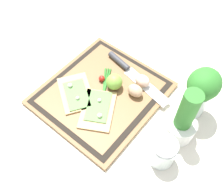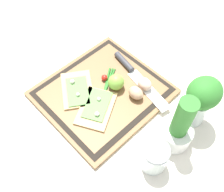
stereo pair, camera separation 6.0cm
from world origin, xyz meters
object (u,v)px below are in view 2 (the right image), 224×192
object	(u,v)px
egg_brown	(136,93)
sauce_jar	(154,158)
pizza_slice_far	(96,107)
pizza_slice_near	(77,89)
herb_glass	(201,99)
knife	(132,71)
lime	(116,82)
cherry_tomato_red	(105,78)
herb_pot	(178,129)
egg_pink	(145,84)

from	to	relation	value
egg_brown	sauce_jar	xyz separation A→B (m)	(0.13, 0.19, 0.00)
pizza_slice_far	egg_brown	distance (m)	0.14
pizza_slice_near	herb_glass	world-z (taller)	herb_glass
knife	egg_brown	size ratio (longest dim) A/B	5.45
egg_brown	sauce_jar	size ratio (longest dim) A/B	0.56
egg_brown	lime	distance (m)	0.08
pizza_slice_near	sauce_jar	size ratio (longest dim) A/B	1.93
knife	cherry_tomato_red	xyz separation A→B (m)	(0.10, -0.04, 0.00)
herb_pot	sauce_jar	bearing A→B (deg)	1.82
pizza_slice_far	lime	world-z (taller)	lime
egg_pink	herb_pot	size ratio (longest dim) A/B	0.25
egg_brown	pizza_slice_far	bearing A→B (deg)	-23.94
egg_brown	egg_pink	xyz separation A→B (m)	(-0.05, -0.01, 0.00)
pizza_slice_far	cherry_tomato_red	size ratio (longest dim) A/B	8.26
pizza_slice_far	herb_pot	world-z (taller)	herb_pot
pizza_slice_near	pizza_slice_far	world-z (taller)	same
pizza_slice_far	lime	bearing A→B (deg)	-170.50
herb_glass	lime	bearing A→B (deg)	-68.47
pizza_slice_near	sauce_jar	xyz separation A→B (m)	(0.00, 0.35, 0.02)
egg_brown	sauce_jar	distance (m)	0.23
egg_brown	herb_glass	distance (m)	0.21
pizza_slice_far	egg_brown	world-z (taller)	egg_brown
knife	cherry_tomato_red	size ratio (longest dim) A/B	13.20
knife	herb_pot	world-z (taller)	herb_pot
pizza_slice_near	herb_glass	distance (m)	0.41
pizza_slice_far	egg_brown	size ratio (longest dim) A/B	3.41
pizza_slice_near	pizza_slice_far	size ratio (longest dim) A/B	1.01
knife	herb_pot	distance (m)	0.30
pizza_slice_near	herb_pot	distance (m)	0.37
egg_brown	herb_pot	size ratio (longest dim) A/B	0.25
pizza_slice_near	sauce_jar	bearing A→B (deg)	89.62
herb_glass	egg_pink	bearing A→B (deg)	-80.28
pizza_slice_near	herb_pot	world-z (taller)	herb_pot
herb_glass	knife	bearing A→B (deg)	-87.42
sauce_jar	herb_glass	distance (m)	0.23
pizza_slice_near	knife	world-z (taller)	pizza_slice_near
pizza_slice_near	knife	distance (m)	0.21
cherry_tomato_red	herb_pot	bearing A→B (deg)	89.99
knife	cherry_tomato_red	distance (m)	0.11
cherry_tomato_red	egg_pink	bearing A→B (deg)	121.96
cherry_tomato_red	herb_pot	world-z (taller)	herb_pot
egg_brown	herb_pot	distance (m)	0.20
pizza_slice_far	herb_pot	distance (m)	0.27
pizza_slice_far	herb_pot	size ratio (longest dim) A/B	0.86
egg_pink	cherry_tomato_red	distance (m)	0.14
herb_pot	pizza_slice_far	bearing A→B (deg)	-67.59
cherry_tomato_red	sauce_jar	world-z (taller)	sauce_jar
egg_brown	cherry_tomato_red	world-z (taller)	egg_brown
knife	egg_pink	size ratio (longest dim) A/B	5.45
pizza_slice_far	knife	world-z (taller)	pizza_slice_far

